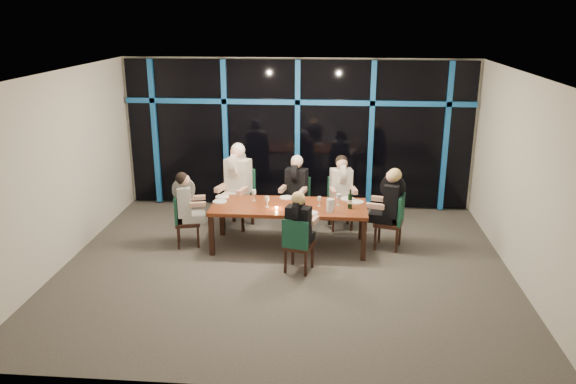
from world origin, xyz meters
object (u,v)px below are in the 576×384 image
(chair_end_left, at_px, (183,218))
(diner_far_mid, at_px, (296,181))
(chair_end_right, at_px, (394,219))
(diner_near_mid, at_px, (299,219))
(chair_near_mid, at_px, (297,243))
(diner_end_right, at_px, (390,197))
(diner_end_left, at_px, (186,198))
(wine_bottle, at_px, (350,201))
(diner_far_left, at_px, (237,174))
(chair_far_right, at_px, (340,200))
(dining_table, at_px, (289,209))
(diner_far_right, at_px, (341,182))
(chair_far_left, at_px, (240,194))
(water_pitcher, at_px, (330,205))
(chair_far_mid, at_px, (297,199))

(chair_end_left, xyz_separation_m, diner_far_mid, (1.86, 1.01, 0.40))
(chair_end_right, relative_size, diner_near_mid, 1.11)
(chair_near_mid, distance_m, diner_end_right, 1.88)
(chair_end_left, distance_m, diner_end_left, 0.36)
(chair_end_right, relative_size, wine_bottle, 2.92)
(diner_far_left, xyz_separation_m, diner_end_right, (2.70, -0.76, -0.12))
(chair_far_right, height_order, chair_end_left, chair_far_right)
(dining_table, distance_m, wine_bottle, 1.03)
(diner_far_right, distance_m, wine_bottle, 1.03)
(chair_far_left, bearing_deg, diner_end_left, -108.26)
(chair_near_mid, bearing_deg, diner_near_mid, -90.00)
(dining_table, height_order, chair_far_left, chair_far_left)
(dining_table, relative_size, water_pitcher, 12.07)
(diner_far_mid, distance_m, diner_end_right, 1.83)
(diner_end_right, height_order, diner_near_mid, diner_end_right)
(chair_end_left, bearing_deg, diner_near_mid, -126.28)
(chair_far_left, bearing_deg, diner_near_mid, -38.66)
(chair_far_left, relative_size, diner_far_mid, 1.19)
(chair_far_right, bearing_deg, diner_far_mid, 176.29)
(chair_far_mid, distance_m, diner_end_right, 1.89)
(diner_end_right, bearing_deg, diner_far_right, -121.86)
(diner_far_mid, bearing_deg, chair_far_left, -167.93)
(chair_end_left, xyz_separation_m, diner_far_left, (0.79, 0.94, 0.53))
(chair_end_right, distance_m, water_pitcher, 1.17)
(water_pitcher, bearing_deg, chair_far_left, 165.51)
(chair_near_mid, relative_size, water_pitcher, 4.12)
(diner_near_mid, height_order, wine_bottle, diner_near_mid)
(chair_far_mid, height_order, chair_end_right, chair_end_right)
(chair_far_right, relative_size, chair_end_right, 0.98)
(chair_end_left, xyz_separation_m, water_pitcher, (2.50, -0.18, 0.36))
(chair_far_mid, distance_m, diner_far_mid, 0.38)
(chair_end_left, relative_size, water_pitcher, 4.13)
(diner_far_right, bearing_deg, chair_far_left, 169.49)
(chair_near_mid, bearing_deg, chair_end_right, -129.84)
(chair_far_left, relative_size, diner_far_right, 1.18)
(chair_far_mid, relative_size, diner_end_left, 1.08)
(dining_table, distance_m, diner_end_right, 1.70)
(chair_far_mid, distance_m, water_pitcher, 1.45)
(diner_end_left, bearing_deg, wine_bottle, -104.27)
(chair_far_mid, height_order, diner_far_left, diner_far_left)
(water_pitcher, bearing_deg, diner_far_left, 167.95)
(chair_near_mid, bearing_deg, diner_end_right, -127.91)
(diner_near_mid, xyz_separation_m, wine_bottle, (0.79, 0.84, 0.03))
(chair_near_mid, relative_size, diner_near_mid, 1.03)
(dining_table, xyz_separation_m, chair_far_right, (0.87, 1.04, -0.16))
(dining_table, distance_m, chair_far_mid, 1.03)
(chair_end_right, distance_m, wine_bottle, 0.83)
(chair_end_right, height_order, wine_bottle, wine_bottle)
(diner_far_left, distance_m, wine_bottle, 2.24)
(chair_far_left, xyz_separation_m, wine_bottle, (2.01, -1.02, 0.27))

